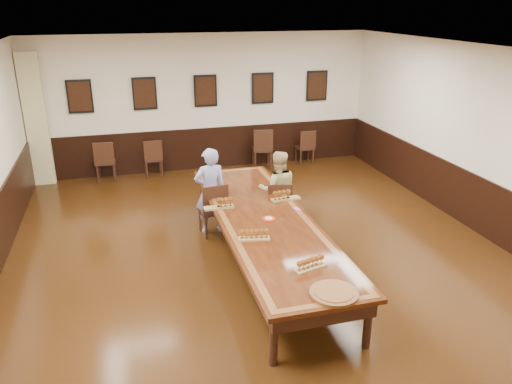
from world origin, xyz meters
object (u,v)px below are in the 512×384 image
object	(u,v)px
chair_man	(213,208)
spare_chair_c	(262,148)
chair_woman	(278,205)
spare_chair_b	(153,158)
person_woman	(278,190)
spare_chair_d	(305,146)
person_man	(210,191)
conference_table	(265,227)
spare_chair_a	(105,161)
carved_platter	(334,293)

from	to	relation	value
chair_man	spare_chair_c	size ratio (longest dim) A/B	0.97
chair_woman	spare_chair_c	distance (m)	3.58
spare_chair_b	spare_chair_c	size ratio (longest dim) A/B	0.90
spare_chair_b	person_woman	xyz separation A→B (m)	(1.94, -3.46, 0.26)
spare_chair_d	person_man	distance (m)	4.52
chair_man	spare_chair_b	size ratio (longest dim) A/B	1.08
chair_man	chair_woman	xyz separation A→B (m)	(1.17, -0.10, -0.03)
chair_woman	spare_chair_d	xyz separation A→B (m)	(1.85, 3.54, -0.02)
spare_chair_c	conference_table	bearing A→B (deg)	82.66
spare_chair_c	person_man	bearing A→B (deg)	68.45
spare_chair_b	person_man	world-z (taller)	person_man
spare_chair_d	person_woman	size ratio (longest dim) A/B	0.61
spare_chair_c	spare_chair_d	xyz separation A→B (m)	(1.14, 0.03, -0.06)
chair_man	spare_chair_a	world-z (taller)	chair_man
spare_chair_d	person_man	size ratio (longest dim) A/B	0.57
chair_man	spare_chair_d	world-z (taller)	chair_man
spare_chair_a	person_woman	distance (m)	4.58
person_woman	conference_table	xyz separation A→B (m)	(-0.60, -1.23, -0.10)
spare_chair_c	spare_chair_b	bearing A→B (deg)	7.23
chair_man	person_man	world-z (taller)	person_man
spare_chair_c	carved_platter	xyz separation A→B (m)	(-1.15, -6.89, 0.27)
spare_chair_c	carved_platter	size ratio (longest dim) A/B	1.54
chair_woman	spare_chair_b	size ratio (longest dim) A/B	1.02
spare_chair_a	carved_platter	xyz separation A→B (m)	(2.56, -6.92, 0.30)
spare_chair_d	conference_table	world-z (taller)	spare_chair_d
spare_chair_c	conference_table	xyz separation A→B (m)	(-1.30, -4.64, 0.11)
chair_man	spare_chair_b	bearing A→B (deg)	-83.61
spare_chair_a	person_woman	world-z (taller)	person_woman
person_man	conference_table	size ratio (longest dim) A/B	0.31
chair_man	spare_chair_b	distance (m)	3.54
spare_chair_b	conference_table	xyz separation A→B (m)	(1.34, -4.69, 0.16)
conference_table	spare_chair_c	bearing A→B (deg)	74.31
chair_man	spare_chair_a	distance (m)	3.88
person_woman	carved_platter	xyz separation A→B (m)	(-0.45, -3.48, 0.06)
spare_chair_d	spare_chair_c	bearing A→B (deg)	0.80
chair_man	carved_platter	bearing A→B (deg)	95.99
spare_chair_b	carved_platter	xyz separation A→B (m)	(1.49, -6.94, 0.32)
person_woman	carved_platter	size ratio (longest dim) A/B	2.20
chair_woman	spare_chair_a	bearing A→B (deg)	-40.04
spare_chair_c	carved_platter	distance (m)	6.99
person_man	carved_platter	size ratio (longest dim) A/B	2.38
spare_chair_a	spare_chair_b	bearing A→B (deg)	-174.45
spare_chair_d	carved_platter	size ratio (longest dim) A/B	1.35
conference_table	chair_man	bearing A→B (deg)	115.20
chair_man	spare_chair_d	xyz separation A→B (m)	(3.02, 3.44, -0.05)
spare_chair_b	conference_table	distance (m)	4.88
spare_chair_c	conference_table	world-z (taller)	spare_chair_c
spare_chair_c	person_man	distance (m)	3.82
chair_man	spare_chair_d	size ratio (longest dim) A/B	1.11
spare_chair_d	carved_platter	xyz separation A→B (m)	(-2.29, -6.92, 0.33)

